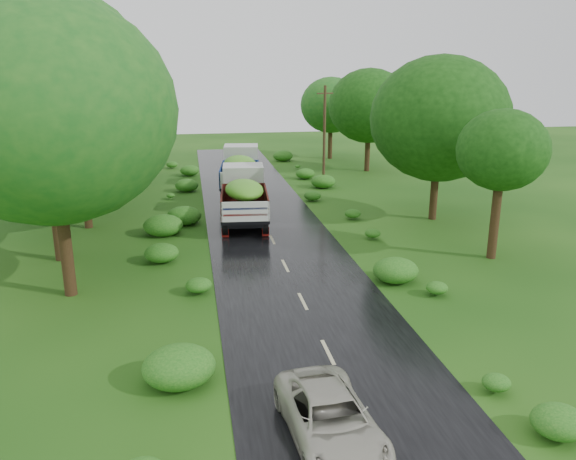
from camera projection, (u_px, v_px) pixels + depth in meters
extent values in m
plane|color=#133E0D|center=(328.00, 353.00, 17.57)|extent=(120.00, 120.00, 0.00)
cube|color=black|center=(298.00, 291.00, 22.29)|extent=(6.50, 80.00, 0.02)
cube|color=#BFB78C|center=(367.00, 431.00, 13.78)|extent=(0.12, 1.60, 0.00)
cube|color=#BFB78C|center=(328.00, 352.00, 17.56)|extent=(0.12, 1.60, 0.00)
cube|color=#BFB78C|center=(303.00, 301.00, 21.34)|extent=(0.12, 1.60, 0.00)
cube|color=#BFB78C|center=(285.00, 266.00, 25.12)|extent=(0.12, 1.60, 0.00)
cube|color=#BFB78C|center=(272.00, 239.00, 28.90)|extent=(0.12, 1.60, 0.00)
cube|color=#BFB78C|center=(262.00, 219.00, 32.68)|extent=(0.12, 1.60, 0.00)
cube|color=#BFB78C|center=(254.00, 203.00, 36.46)|extent=(0.12, 1.60, 0.00)
cube|color=#BFB78C|center=(248.00, 190.00, 40.24)|extent=(0.12, 1.60, 0.00)
cube|color=#BFB78C|center=(243.00, 180.00, 44.02)|extent=(0.12, 1.60, 0.00)
cube|color=#BFB78C|center=(238.00, 171.00, 47.80)|extent=(0.12, 1.60, 0.00)
cube|color=#BFB78C|center=(234.00, 163.00, 51.59)|extent=(0.12, 1.60, 0.00)
cube|color=#BFB78C|center=(231.00, 156.00, 55.37)|extent=(0.12, 1.60, 0.00)
cube|color=black|center=(244.00, 211.00, 31.82)|extent=(2.36, 6.24, 0.30)
cylinder|color=black|center=(226.00, 205.00, 33.90)|extent=(0.39, 1.11, 1.08)
cylinder|color=black|center=(261.00, 204.00, 34.08)|extent=(0.39, 1.11, 1.08)
cylinder|color=black|center=(226.00, 221.00, 30.45)|extent=(0.39, 1.11, 1.08)
cylinder|color=black|center=(264.00, 220.00, 30.63)|extent=(0.39, 1.11, 1.08)
cylinder|color=black|center=(225.00, 226.00, 29.39)|extent=(0.39, 1.11, 1.08)
cylinder|color=black|center=(265.00, 225.00, 29.57)|extent=(0.39, 1.11, 1.08)
cube|color=maroon|center=(225.00, 233.00, 29.10)|extent=(0.37, 0.07, 0.49)
cube|color=maroon|center=(266.00, 232.00, 29.29)|extent=(0.37, 0.07, 0.49)
cube|color=silver|center=(243.00, 182.00, 33.82)|extent=(2.55, 2.25, 2.06)
cube|color=black|center=(245.00, 212.00, 30.67)|extent=(2.87, 4.85, 0.17)
cube|color=#480E0C|center=(222.00, 202.00, 30.39)|extent=(0.47, 4.65, 1.03)
cube|color=#480E0C|center=(267.00, 201.00, 30.60)|extent=(0.47, 4.65, 1.03)
cube|color=#480E0C|center=(244.00, 192.00, 32.68)|extent=(2.49, 0.29, 1.03)
cube|color=silver|center=(245.00, 212.00, 28.31)|extent=(2.49, 0.29, 1.03)
ellipsoid|color=#398B19|center=(244.00, 190.00, 30.31)|extent=(2.41, 4.07, 1.08)
cube|color=black|center=(241.00, 182.00, 39.46)|extent=(2.65, 6.47, 0.31)
cylinder|color=black|center=(227.00, 179.00, 41.65)|extent=(0.44, 1.15, 1.12)
cylinder|color=black|center=(256.00, 178.00, 41.76)|extent=(0.44, 1.15, 1.12)
cylinder|color=black|center=(224.00, 189.00, 38.09)|extent=(0.44, 1.15, 1.12)
cylinder|color=black|center=(256.00, 189.00, 38.20)|extent=(0.44, 1.15, 1.12)
cylinder|color=black|center=(223.00, 193.00, 36.99)|extent=(0.44, 1.15, 1.12)
cylinder|color=black|center=(256.00, 193.00, 37.10)|extent=(0.44, 1.15, 1.12)
cube|color=maroon|center=(223.00, 198.00, 36.70)|extent=(0.38, 0.09, 0.50)
cube|color=maroon|center=(256.00, 197.00, 36.81)|extent=(0.38, 0.09, 0.50)
cube|color=silver|center=(241.00, 160.00, 41.53)|extent=(2.70, 2.40, 2.12)
cube|color=black|center=(240.00, 182.00, 38.27)|extent=(3.12, 5.07, 0.18)
cube|color=navy|center=(222.00, 174.00, 38.03)|extent=(0.65, 4.78, 1.06)
cube|color=navy|center=(258.00, 173.00, 38.16)|extent=(0.65, 4.78, 1.06)
cube|color=navy|center=(241.00, 167.00, 40.35)|extent=(2.56, 0.39, 1.06)
cube|color=silver|center=(239.00, 180.00, 35.84)|extent=(2.56, 0.39, 1.06)
ellipsoid|color=#398B19|center=(240.00, 164.00, 37.91)|extent=(2.62, 4.26, 1.12)
imported|color=#B7B3A2|center=(330.00, 419.00, 13.26)|extent=(2.27, 4.38, 1.18)
cylinder|color=#382616|center=(324.00, 138.00, 40.36)|extent=(0.25, 0.25, 7.30)
cube|color=#382616|center=(325.00, 93.00, 39.49)|extent=(1.25, 0.44, 0.09)
cylinder|color=black|center=(60.00, 195.00, 20.89)|extent=(0.47, 0.47, 8.04)
ellipsoid|color=#103F0C|center=(50.00, 111.00, 20.03)|extent=(4.26, 4.26, 3.84)
cylinder|color=black|center=(50.00, 165.00, 24.73)|extent=(0.49, 0.49, 8.86)
ellipsoid|color=#103F0C|center=(41.00, 86.00, 23.78)|extent=(4.39, 4.39, 3.95)
cylinder|color=black|center=(83.00, 171.00, 30.24)|extent=(0.43, 0.43, 6.30)
ellipsoid|color=#103F0C|center=(78.00, 127.00, 29.56)|extent=(3.99, 3.99, 3.59)
cylinder|color=black|center=(74.00, 148.00, 33.43)|extent=(0.47, 0.47, 7.77)
ellipsoid|color=#103F0C|center=(68.00, 98.00, 32.59)|extent=(4.04, 4.04, 3.64)
cylinder|color=black|center=(114.00, 137.00, 39.00)|extent=(0.46, 0.46, 7.71)
ellipsoid|color=#103F0C|center=(110.00, 94.00, 38.18)|extent=(3.41, 3.41, 3.07)
cylinder|color=black|center=(97.00, 133.00, 44.22)|extent=(0.45, 0.45, 7.06)
ellipsoid|color=#103F0C|center=(94.00, 98.00, 43.46)|extent=(3.90, 3.90, 3.51)
cylinder|color=black|center=(118.00, 119.00, 49.62)|extent=(0.48, 0.48, 8.15)
ellipsoid|color=#103F0C|center=(115.00, 83.00, 48.75)|extent=(3.42, 3.42, 3.08)
cylinder|color=black|center=(497.00, 198.00, 25.42)|extent=(0.42, 0.42, 5.74)
ellipsoid|color=#16591A|center=(502.00, 150.00, 24.80)|extent=(2.84, 2.84, 2.56)
cylinder|color=black|center=(436.00, 163.00, 31.93)|extent=(0.44, 0.44, 6.58)
ellipsoid|color=#16591A|center=(440.00, 119.00, 31.22)|extent=(3.94, 3.94, 3.54)
cylinder|color=black|center=(368.00, 134.00, 46.93)|extent=(0.43, 0.43, 6.18)
ellipsoid|color=#16591A|center=(369.00, 106.00, 46.26)|extent=(3.68, 3.68, 3.31)
cylinder|color=black|center=(330.00, 128.00, 53.39)|extent=(0.42, 0.42, 5.75)
ellipsoid|color=#16591A|center=(331.00, 105.00, 52.78)|extent=(3.40, 3.40, 3.06)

